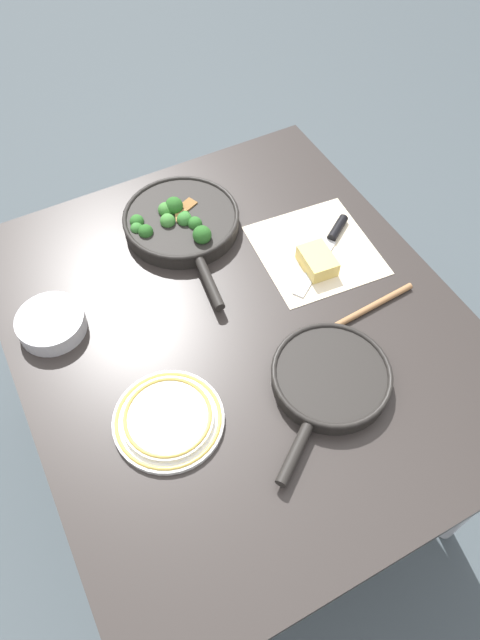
{
  "coord_description": "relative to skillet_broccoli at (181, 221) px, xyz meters",
  "views": [
    {
      "loc": [
        -0.66,
        0.35,
        1.82
      ],
      "look_at": [
        0.0,
        0.0,
        0.77
      ],
      "focal_mm": 32.0,
      "sensor_mm": 36.0,
      "label": 1
    }
  ],
  "objects": [
    {
      "name": "skillet_eggs",
      "position": [
        -0.57,
        -0.09,
        -0.0
      ],
      "size": [
        0.29,
        0.35,
        0.04
      ],
      "rotation": [
        0.0,
        0.0,
        2.19
      ],
      "color": "black",
      "rests_on": "dining_table_red"
    },
    {
      "name": "skillet_broccoli",
      "position": [
        0.0,
        0.0,
        0.0
      ],
      "size": [
        0.45,
        0.3,
        0.08
      ],
      "rotation": [
        0.0,
        0.0,
        3.01
      ],
      "color": "black",
      "rests_on": "dining_table_red"
    },
    {
      "name": "grater_knife",
      "position": [
        -0.23,
        -0.31,
        -0.02
      ],
      "size": [
        0.18,
        0.25,
        0.02
      ],
      "rotation": [
        0.0,
        0.0,
        2.16
      ],
      "color": "silver",
      "rests_on": "dining_table_red"
    },
    {
      "name": "ground_plane",
      "position": [
        -0.34,
        0.01,
        -0.78
      ],
      "size": [
        14.0,
        14.0,
        0.0
      ],
      "primitive_type": "plane",
      "color": "#424C51"
    },
    {
      "name": "wooden_spoon",
      "position": [
        -0.45,
        -0.19,
        -0.02
      ],
      "size": [
        0.05,
        0.35,
        0.02
      ],
      "rotation": [
        0.0,
        0.0,
        1.64
      ],
      "color": "#996B42",
      "rests_on": "dining_table_red"
    },
    {
      "name": "cheese_block",
      "position": [
        -0.28,
        -0.24,
        -0.01
      ],
      "size": [
        0.1,
        0.08,
        0.04
      ],
      "color": "#EACC66",
      "rests_on": "dining_table_red"
    },
    {
      "name": "dining_table_red",
      "position": [
        -0.34,
        0.01,
        -0.11
      ],
      "size": [
        1.17,
        1.0,
        0.75
      ],
      "color": "#2D2826",
      "rests_on": "ground_plane"
    },
    {
      "name": "parchment_sheet",
      "position": [
        -0.23,
        -0.27,
        -0.03
      ],
      "size": [
        0.32,
        0.31,
        0.0
      ],
      "color": "beige",
      "rests_on": "dining_table_red"
    },
    {
      "name": "dinner_plate_stack",
      "position": [
        -0.49,
        0.25,
        -0.01
      ],
      "size": [
        0.23,
        0.23,
        0.03
      ],
      "color": "white",
      "rests_on": "dining_table_red"
    },
    {
      "name": "prep_bowl_steel",
      "position": [
        -0.15,
        0.39,
        -0.01
      ],
      "size": [
        0.15,
        0.15,
        0.04
      ],
      "color": "#B7B7BC",
      "rests_on": "dining_table_red"
    }
  ]
}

